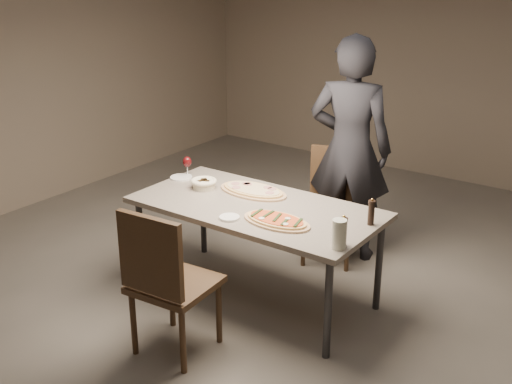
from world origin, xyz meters
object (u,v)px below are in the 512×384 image
Objects in this scene: chair_far at (332,198)px; diner at (350,149)px; carafe at (339,234)px; dining_table at (256,212)px; ham_pizza at (253,190)px; bread_basket at (204,183)px; zucchini_pizza at (277,220)px; chair_near at (165,277)px; pepper_mill_left at (371,212)px.

diner is (0.09, 0.10, 0.41)m from chair_far.
dining_table is at bearing 160.83° from carafe.
ham_pizza is at bearing 153.99° from carafe.
carafe is (0.83, -0.29, 0.15)m from dining_table.
bread_basket is at bearing -151.33° from ham_pizza.
diner is at bearing 104.91° from zucchini_pizza.
chair_far is at bearing 55.20° from bread_basket.
bread_basket is at bearing 35.70° from chair_far.
carafe is at bearing 99.84° from diner.
chair_far is (0.13, 1.90, -0.05)m from chair_near.
zucchini_pizza is 0.88× the size of ham_pizza.
dining_table is 0.98m from chair_far.
chair_far is at bearing 34.22° from diner.
ham_pizza is at bearing 51.07° from chair_far.
diner is at bearing 125.14° from pepper_mill_left.
chair_near is (-0.85, -0.65, -0.27)m from carafe.
chair_far is (-0.73, 0.81, -0.31)m from pepper_mill_left.
chair_far is 0.43m from diner.
zucchini_pizza is (0.30, -0.18, 0.07)m from dining_table.
zucchini_pizza is 0.63m from pepper_mill_left.
bread_basket is 0.21× the size of chair_far.
chair_near is at bearing -91.50° from dining_table.
dining_table is 9.47× the size of pepper_mill_left.
chair_near is at bearing 68.45° from diner.
carafe is (0.53, -0.11, 0.08)m from zucchini_pizza.
ham_pizza is 1.11m from carafe.
pepper_mill_left is 1.01× the size of carafe.
zucchini_pizza is 2.50× the size of bread_basket.
bread_basket is 1.14m from chair_far.
ham_pizza is 0.95m from diner.
chair_far is (0.63, 0.91, -0.27)m from bread_basket.
ham_pizza is 1.00m from pepper_mill_left.
bread_basket is at bearing 112.59° from chair_near.
dining_table is 0.27m from ham_pizza.
carafe and chair_far have the same top height.
bread_basket is (-0.83, 0.23, 0.03)m from zucchini_pizza.
dining_table is 3.16× the size of ham_pizza.
diner is at bearing 54.60° from bread_basket.
ham_pizza is at bearing 52.14° from diner.
ham_pizza is 0.39m from bread_basket.
zucchini_pizza is 1.27m from diner.
dining_table is 0.89m from carafe.
zucchini_pizza is 2.64× the size of pepper_mill_left.
chair_far reaches higher than dining_table.
pepper_mill_left is 1.42m from chair_near.
zucchini_pizza reaches higher than ham_pizza.
pepper_mill_left is at bearing 90.00° from carafe.
carafe is at bearing 100.71° from chair_far.
bread_basket is 1.37m from pepper_mill_left.
zucchini_pizza is 2.66× the size of carafe.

